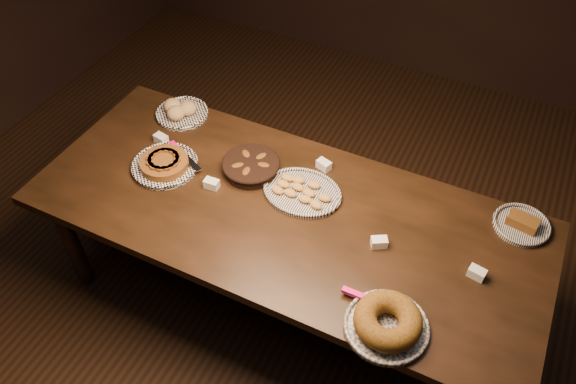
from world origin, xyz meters
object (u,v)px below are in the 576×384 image
at_px(apple_tart_plate, 165,164).
at_px(bundt_cake_plate, 387,322).
at_px(madeleine_platter, 302,192).
at_px(buffet_table, 285,220).

xyz_separation_m(apple_tart_plate, bundt_cake_plate, (1.29, -0.37, 0.02)).
distance_m(apple_tart_plate, madeleine_platter, 0.70).
bearing_deg(buffet_table, apple_tart_plate, -179.52).
distance_m(apple_tart_plate, bundt_cake_plate, 1.34).
height_order(buffet_table, madeleine_platter, madeleine_platter).
relative_size(apple_tart_plate, madeleine_platter, 0.94).
height_order(buffet_table, bundt_cake_plate, bundt_cake_plate).
relative_size(apple_tart_plate, bundt_cake_plate, 0.92).
xyz_separation_m(apple_tart_plate, madeleine_platter, (0.69, 0.13, -0.01)).
bearing_deg(apple_tart_plate, bundt_cake_plate, -38.11).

